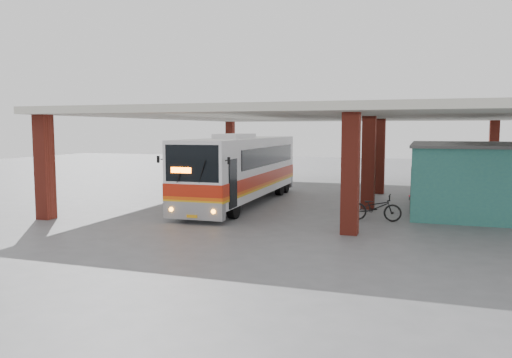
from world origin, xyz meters
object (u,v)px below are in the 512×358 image
object	(u,v)px
motorcycle	(375,207)
red_chair	(415,194)
coach_bus	(241,169)
pedestrian	(350,210)

from	to	relation	value
motorcycle	red_chair	distance (m)	6.72
motorcycle	red_chair	size ratio (longest dim) A/B	2.57
coach_bus	motorcycle	world-z (taller)	coach_bus
coach_bus	red_chair	bearing A→B (deg)	23.06
coach_bus	motorcycle	size ratio (longest dim) A/B	5.77
coach_bus	pedestrian	distance (m)	8.37
pedestrian	red_chair	size ratio (longest dim) A/B	2.06
coach_bus	pedestrian	xyz separation A→B (m)	(6.23, -5.52, -0.91)
motorcycle	pedestrian	world-z (taller)	pedestrian
coach_bus	motorcycle	xyz separation A→B (m)	(6.87, -2.75, -1.20)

